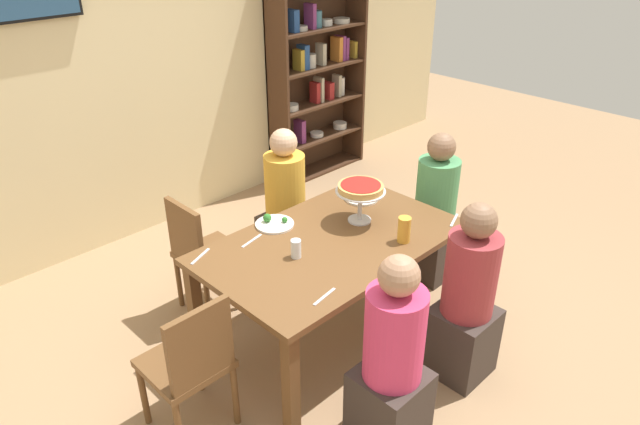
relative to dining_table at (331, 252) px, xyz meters
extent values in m
plane|color=#9E7A56|center=(0.00, 0.00, -0.65)|extent=(12.00, 12.00, 0.00)
cube|color=beige|center=(0.00, 2.20, 0.75)|extent=(8.00, 0.12, 2.80)
cube|color=brown|center=(0.00, 0.00, 0.07)|extent=(1.59, 0.98, 0.04)
cube|color=brown|center=(-0.74, -0.43, -0.30)|extent=(0.07, 0.07, 0.70)
cube|color=brown|center=(0.74, -0.43, -0.30)|extent=(0.07, 0.07, 0.70)
cube|color=brown|center=(-0.74, 0.43, -0.30)|extent=(0.07, 0.07, 0.70)
cube|color=brown|center=(0.74, 0.43, -0.30)|extent=(0.07, 0.07, 0.70)
cube|color=#422819|center=(1.31, 1.98, 0.45)|extent=(0.03, 0.30, 2.20)
cube|color=#422819|center=(2.38, 1.98, 0.45)|extent=(0.03, 0.30, 2.20)
cube|color=#422819|center=(1.84, 2.12, 0.45)|extent=(1.10, 0.02, 2.20)
cube|color=#422819|center=(1.84, 1.98, -0.64)|extent=(1.04, 0.28, 0.02)
cube|color=#422819|center=(1.84, 1.98, -0.27)|extent=(1.04, 0.28, 0.02)
cube|color=#422819|center=(1.84, 1.98, 0.09)|extent=(1.04, 0.28, 0.02)
cube|color=#422819|center=(1.84, 1.98, 0.46)|extent=(1.04, 0.28, 0.02)
cube|color=#422819|center=(1.84, 1.98, 0.83)|extent=(1.04, 0.28, 0.02)
cube|color=navy|center=(1.36, 1.98, -0.15)|extent=(0.04, 0.13, 0.22)
cube|color=#7A3370|center=(1.58, 1.98, -0.15)|extent=(0.06, 0.12, 0.23)
cylinder|color=silver|center=(1.82, 1.98, -0.24)|extent=(0.14, 0.14, 0.04)
cylinder|color=silver|center=(2.17, 1.98, -0.23)|extent=(0.14, 0.14, 0.06)
cube|color=#2D6B38|center=(1.36, 1.98, 0.19)|extent=(0.04, 0.13, 0.18)
cylinder|color=silver|center=(1.46, 1.98, 0.13)|extent=(0.15, 0.15, 0.06)
cube|color=maroon|center=(1.79, 1.98, 0.21)|extent=(0.05, 0.11, 0.21)
cube|color=#B2A88E|center=(1.85, 1.98, 0.23)|extent=(0.04, 0.13, 0.25)
cube|color=maroon|center=(1.98, 1.98, 0.19)|extent=(0.07, 0.13, 0.17)
cube|color=#B2A88E|center=(2.11, 1.98, 0.22)|extent=(0.04, 0.11, 0.22)
cylinder|color=silver|center=(2.18, 1.98, 0.20)|extent=(0.08, 0.08, 0.18)
cube|color=#2D6B38|center=(1.36, 1.98, 0.58)|extent=(0.04, 0.13, 0.22)
cube|color=#B7932D|center=(1.58, 1.98, 0.57)|extent=(0.05, 0.12, 0.20)
cube|color=navy|center=(1.64, 1.98, 0.59)|extent=(0.06, 0.12, 0.23)
cylinder|color=beige|center=(1.73, 1.98, 0.54)|extent=(0.11, 0.11, 0.13)
cube|color=#B2A88E|center=(1.88, 1.98, 0.58)|extent=(0.05, 0.11, 0.21)
cube|color=orange|center=(2.10, 1.98, 0.59)|extent=(0.05, 0.13, 0.24)
cube|color=#7A3370|center=(2.15, 1.98, 0.59)|extent=(0.04, 0.13, 0.24)
cube|color=#7A3370|center=(2.20, 1.98, 0.58)|extent=(0.04, 0.13, 0.22)
cube|color=#B7932D|center=(2.33, 1.98, 0.55)|extent=(0.04, 0.13, 0.17)
cylinder|color=silver|center=(1.38, 1.98, 0.96)|extent=(0.08, 0.08, 0.24)
cube|color=navy|center=(1.51, 1.98, 0.94)|extent=(0.07, 0.13, 0.20)
cylinder|color=beige|center=(1.61, 1.98, 0.86)|extent=(0.13, 0.13, 0.04)
cube|color=#7A3370|center=(1.73, 1.98, 0.95)|extent=(0.04, 0.13, 0.23)
cylinder|color=#3D7084|center=(1.82, 1.98, 0.91)|extent=(0.11, 0.11, 0.15)
cylinder|color=silver|center=(1.96, 1.98, 0.87)|extent=(0.11, 0.11, 0.06)
cylinder|color=beige|center=(2.16, 1.98, 0.86)|extent=(0.17, 0.17, 0.05)
cube|color=#382D28|center=(0.34, 0.81, -0.43)|extent=(0.34, 0.34, 0.45)
cylinder|color=gold|center=(0.34, 0.81, 0.05)|extent=(0.30, 0.30, 0.50)
sphere|color=tan|center=(0.34, 0.81, 0.40)|extent=(0.20, 0.20, 0.20)
cube|color=#382D28|center=(-0.38, -0.80, -0.43)|extent=(0.34, 0.34, 0.45)
cylinder|color=#D63866|center=(-0.38, -0.80, 0.05)|extent=(0.30, 0.30, 0.50)
sphere|color=#A87A5B|center=(-0.38, -0.80, 0.40)|extent=(0.20, 0.20, 0.20)
cube|color=#382D28|center=(0.33, -0.77, -0.43)|extent=(0.34, 0.34, 0.45)
cylinder|color=#993338|center=(0.33, -0.77, 0.05)|extent=(0.30, 0.30, 0.50)
sphere|color=#846047|center=(0.33, -0.77, 0.40)|extent=(0.20, 0.20, 0.20)
cube|color=#382D28|center=(1.07, -0.02, -0.43)|extent=(0.34, 0.34, 0.45)
cylinder|color=#4C935B|center=(1.07, -0.02, 0.05)|extent=(0.30, 0.30, 0.50)
sphere|color=#846047|center=(1.07, -0.02, 0.40)|extent=(0.20, 0.20, 0.20)
cube|color=brown|center=(-0.35, 0.80, -0.22)|extent=(0.40, 0.40, 0.04)
cube|color=brown|center=(-0.53, 0.80, 0.01)|extent=(0.04, 0.36, 0.42)
cylinder|color=brown|center=(-0.17, 0.98, -0.45)|extent=(0.04, 0.04, 0.41)
cylinder|color=brown|center=(-0.17, 0.63, -0.45)|extent=(0.04, 0.04, 0.41)
cylinder|color=brown|center=(-0.52, 0.98, -0.45)|extent=(0.04, 0.04, 0.41)
cylinder|color=brown|center=(-0.52, 0.63, -0.45)|extent=(0.04, 0.04, 0.41)
cube|color=brown|center=(-1.07, 0.03, -0.22)|extent=(0.40, 0.40, 0.04)
cube|color=brown|center=(-1.07, -0.15, 0.01)|extent=(0.36, 0.04, 0.42)
cylinder|color=brown|center=(-1.24, 0.20, -0.45)|extent=(0.04, 0.04, 0.41)
cylinder|color=brown|center=(-0.89, 0.20, -0.45)|extent=(0.04, 0.04, 0.41)
cylinder|color=brown|center=(-0.89, -0.15, -0.45)|extent=(0.04, 0.04, 0.41)
cylinder|color=silver|center=(0.30, 0.04, 0.09)|extent=(0.15, 0.15, 0.01)
cylinder|color=silver|center=(0.30, 0.04, 0.20)|extent=(0.03, 0.03, 0.20)
cylinder|color=silver|center=(0.30, 0.04, 0.30)|extent=(0.32, 0.32, 0.01)
cylinder|color=tan|center=(0.30, 0.04, 0.32)|extent=(0.29, 0.29, 0.04)
cylinder|color=maroon|center=(0.30, 0.04, 0.34)|extent=(0.25, 0.25, 0.00)
cylinder|color=white|center=(0.54, 0.24, 0.09)|extent=(0.24, 0.24, 0.01)
sphere|color=#2D7028|center=(0.51, 0.19, 0.12)|extent=(0.05, 0.05, 0.05)
sphere|color=#2D7028|center=(0.51, 0.25, 0.12)|extent=(0.04, 0.04, 0.04)
cylinder|color=white|center=(-0.13, 0.38, 0.09)|extent=(0.25, 0.25, 0.01)
sphere|color=#2D7028|center=(-0.07, 0.34, 0.12)|extent=(0.04, 0.04, 0.04)
sphere|color=#2D7028|center=(-0.15, 0.43, 0.13)|extent=(0.05, 0.05, 0.05)
cylinder|color=gold|center=(0.30, -0.32, 0.17)|extent=(0.08, 0.08, 0.16)
cylinder|color=white|center=(-0.28, 0.01, 0.14)|extent=(0.06, 0.06, 0.11)
cube|color=silver|center=(0.73, -0.39, 0.09)|extent=(0.17, 0.08, 0.00)
cube|color=silver|center=(-0.35, 0.33, 0.09)|extent=(0.18, 0.05, 0.00)
cube|color=silver|center=(-0.44, -0.38, 0.09)|extent=(0.18, 0.04, 0.00)
cube|color=silver|center=(-0.68, 0.40, 0.09)|extent=(0.17, 0.08, 0.00)
camera|label=1|loc=(-2.18, -2.09, 1.90)|focal=32.54mm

